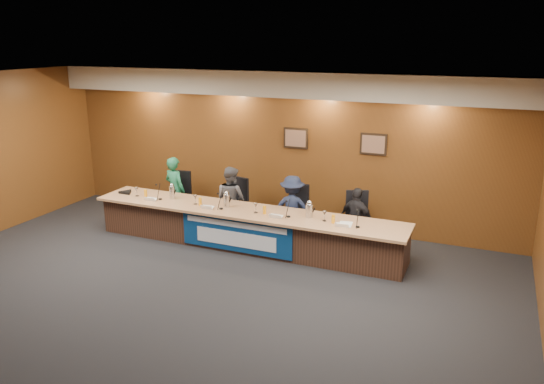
{
  "coord_description": "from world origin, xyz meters",
  "views": [
    {
      "loc": [
        4.14,
        -6.05,
        3.84
      ],
      "look_at": [
        0.43,
        2.66,
        1.06
      ],
      "focal_mm": 35.0,
      "sensor_mm": 36.0,
      "label": 1
    }
  ],
  "objects_px": {
    "speakerphone": "(126,192)",
    "carafe_mid": "(227,201)",
    "dais_body": "(246,229)",
    "panelist_b": "(231,199)",
    "panelist_a": "(175,190)",
    "panelist_c": "(292,209)",
    "office_chair_a": "(178,200)",
    "office_chair_d": "(358,224)",
    "carafe_right": "(309,211)",
    "carafe_left": "(172,193)",
    "office_chair_c": "(294,215)",
    "panelist_d": "(357,220)",
    "office_chair_b": "(233,207)",
    "banner": "(236,235)"
  },
  "relations": [
    {
      "from": "banner",
      "to": "office_chair_d",
      "type": "bearing_deg",
      "value": 30.56
    },
    {
      "from": "dais_body",
      "to": "panelist_b",
      "type": "height_order",
      "value": "panelist_b"
    },
    {
      "from": "panelist_a",
      "to": "office_chair_a",
      "type": "distance_m",
      "value": 0.26
    },
    {
      "from": "panelist_c",
      "to": "panelist_a",
      "type": "bearing_deg",
      "value": -12.93
    },
    {
      "from": "office_chair_a",
      "to": "carafe_mid",
      "type": "height_order",
      "value": "carafe_mid"
    },
    {
      "from": "speakerphone",
      "to": "office_chair_c",
      "type": "bearing_deg",
      "value": 12.91
    },
    {
      "from": "office_chair_c",
      "to": "banner",
      "type": "bearing_deg",
      "value": -115.61
    },
    {
      "from": "banner",
      "to": "office_chair_b",
      "type": "bearing_deg",
      "value": 118.84
    },
    {
      "from": "office_chair_a",
      "to": "office_chair_d",
      "type": "height_order",
      "value": "same"
    },
    {
      "from": "panelist_a",
      "to": "speakerphone",
      "type": "relative_size",
      "value": 4.5
    },
    {
      "from": "panelist_b",
      "to": "office_chair_b",
      "type": "distance_m",
      "value": 0.22
    },
    {
      "from": "office_chair_a",
      "to": "office_chair_d",
      "type": "xyz_separation_m",
      "value": [
        3.93,
        0.0,
        0.0
      ]
    },
    {
      "from": "panelist_c",
      "to": "carafe_left",
      "type": "bearing_deg",
      "value": 2.3
    },
    {
      "from": "speakerphone",
      "to": "carafe_mid",
      "type": "bearing_deg",
      "value": 0.42
    },
    {
      "from": "carafe_left",
      "to": "panelist_c",
      "type": "bearing_deg",
      "value": 15.23
    },
    {
      "from": "dais_body",
      "to": "banner",
      "type": "bearing_deg",
      "value": -90.0
    },
    {
      "from": "panelist_b",
      "to": "carafe_mid",
      "type": "height_order",
      "value": "panelist_b"
    },
    {
      "from": "banner",
      "to": "office_chair_c",
      "type": "height_order",
      "value": "banner"
    },
    {
      "from": "panelist_c",
      "to": "carafe_left",
      "type": "height_order",
      "value": "panelist_c"
    },
    {
      "from": "banner",
      "to": "carafe_mid",
      "type": "height_order",
      "value": "carafe_mid"
    },
    {
      "from": "panelist_c",
      "to": "office_chair_b",
      "type": "height_order",
      "value": "panelist_c"
    },
    {
      "from": "panelist_a",
      "to": "speakerphone",
      "type": "distance_m",
      "value": 1.0
    },
    {
      "from": "panelist_a",
      "to": "speakerphone",
      "type": "height_order",
      "value": "panelist_a"
    },
    {
      "from": "panelist_b",
      "to": "speakerphone",
      "type": "relative_size",
      "value": 4.25
    },
    {
      "from": "office_chair_a",
      "to": "carafe_left",
      "type": "relative_size",
      "value": 1.86
    },
    {
      "from": "office_chair_b",
      "to": "carafe_right",
      "type": "height_order",
      "value": "carafe_right"
    },
    {
      "from": "panelist_c",
      "to": "speakerphone",
      "type": "xyz_separation_m",
      "value": [
        -3.39,
        -0.68,
        0.12
      ]
    },
    {
      "from": "panelist_d",
      "to": "carafe_right",
      "type": "distance_m",
      "value": 0.98
    },
    {
      "from": "dais_body",
      "to": "carafe_mid",
      "type": "height_order",
      "value": "carafe_mid"
    },
    {
      "from": "banner",
      "to": "panelist_c",
      "type": "distance_m",
      "value": 1.29
    },
    {
      "from": "dais_body",
      "to": "panelist_b",
      "type": "relative_size",
      "value": 4.42
    },
    {
      "from": "panelist_c",
      "to": "office_chair_a",
      "type": "bearing_deg",
      "value": -15.09
    },
    {
      "from": "carafe_right",
      "to": "office_chair_b",
      "type": "bearing_deg",
      "value": 159.01
    },
    {
      "from": "panelist_a",
      "to": "panelist_c",
      "type": "height_order",
      "value": "panelist_a"
    },
    {
      "from": "panelist_a",
      "to": "panelist_c",
      "type": "distance_m",
      "value": 2.66
    },
    {
      "from": "panelist_a",
      "to": "panelist_b",
      "type": "distance_m",
      "value": 1.33
    },
    {
      "from": "carafe_left",
      "to": "carafe_right",
      "type": "xyz_separation_m",
      "value": [
        2.87,
        0.0,
        -0.01
      ]
    },
    {
      "from": "panelist_b",
      "to": "office_chair_b",
      "type": "relative_size",
      "value": 2.83
    },
    {
      "from": "panelist_d",
      "to": "carafe_mid",
      "type": "xyz_separation_m",
      "value": [
        -2.34,
        -0.66,
        0.27
      ]
    },
    {
      "from": "panelist_d",
      "to": "panelist_a",
      "type": "bearing_deg",
      "value": 17.72
    },
    {
      "from": "dais_body",
      "to": "office_chair_b",
      "type": "xyz_separation_m",
      "value": [
        -0.64,
        0.74,
        0.13
      ]
    },
    {
      "from": "panelist_d",
      "to": "banner",
      "type": "bearing_deg",
      "value": 46.06
    },
    {
      "from": "speakerphone",
      "to": "carafe_right",
      "type": "bearing_deg",
      "value": 0.76
    },
    {
      "from": "office_chair_a",
      "to": "carafe_right",
      "type": "relative_size",
      "value": 1.97
    },
    {
      "from": "office_chair_d",
      "to": "speakerphone",
      "type": "xyz_separation_m",
      "value": [
        -4.66,
        -0.78,
        0.3
      ]
    },
    {
      "from": "panelist_d",
      "to": "office_chair_a",
      "type": "distance_m",
      "value": 3.93
    },
    {
      "from": "dais_body",
      "to": "panelist_b",
      "type": "distance_m",
      "value": 0.96
    },
    {
      "from": "office_chair_d",
      "to": "carafe_right",
      "type": "relative_size",
      "value": 1.97
    },
    {
      "from": "dais_body",
      "to": "office_chair_c",
      "type": "relative_size",
      "value": 12.5
    },
    {
      "from": "office_chair_b",
      "to": "carafe_left",
      "type": "relative_size",
      "value": 1.86
    }
  ]
}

